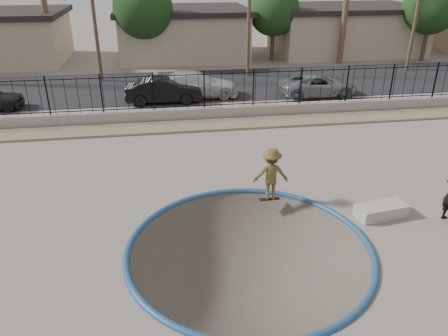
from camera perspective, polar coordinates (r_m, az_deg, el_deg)
ground at (r=24.52m, az=-2.91°, el=5.29°), size 120.00×120.00×2.20m
bowl_pit at (r=12.55m, az=3.32°, el=-10.51°), size 6.84×6.84×1.80m
coping_ring at (r=12.55m, az=3.32°, el=-10.51°), size 7.04×7.04×0.20m
rock_strip at (r=21.51m, az=-2.19°, el=5.62°), size 42.00×1.60×0.11m
retaining_wall at (r=22.46m, az=-2.53°, el=7.16°), size 42.00×0.45×0.60m
fence at (r=22.11m, az=-2.59°, el=10.11°), size 40.00×0.04×1.80m
street at (r=28.94m, az=-4.02°, el=10.75°), size 90.00×8.00×0.04m
house_center at (r=37.86m, az=-5.43°, el=17.23°), size 10.60×8.60×3.90m
house_east at (r=41.13m, az=15.38°, el=17.14°), size 12.60×8.60×3.90m
utility_pole_left at (r=30.26m, az=-16.76°, el=19.48°), size 1.70×0.24×9.00m
utility_pole_mid at (r=30.64m, az=3.33°, el=20.97°), size 1.70×0.24×9.50m
utility_pole_right at (r=35.12m, az=24.06°, el=19.14°), size 1.70×0.24×9.00m
street_tree_left at (r=34.06m, az=-10.53°, el=19.78°), size 4.32×4.32×6.36m
street_tree_mid at (r=36.27m, az=6.52°, el=19.79°), size 3.96×3.96×5.83m
street_tree_right at (r=39.29m, az=25.52°, el=18.59°), size 4.32×4.32×6.36m
skater at (r=14.50m, az=6.13°, el=-1.14°), size 1.22×0.78×1.80m
skateboard at (r=14.90m, az=5.98°, el=-4.06°), size 0.71×0.19×0.06m
concrete_ledge at (r=14.75m, az=19.84°, el=-5.24°), size 1.69×0.94×0.40m
car_b at (r=25.19m, az=-7.89°, el=10.03°), size 4.29×1.54×1.41m
car_c at (r=26.11m, az=-3.69°, el=10.81°), size 5.06×2.23×1.45m
car_d at (r=26.89m, az=12.21°, el=10.53°), size 4.56×2.14×1.26m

